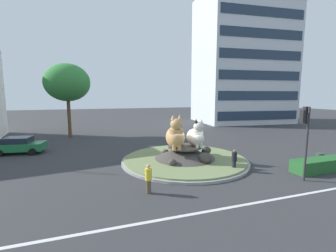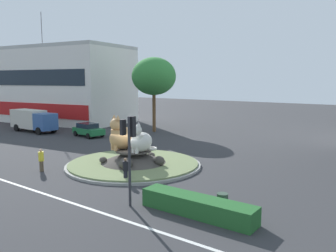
{
  "view_description": "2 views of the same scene",
  "coord_description": "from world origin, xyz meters",
  "px_view_note": "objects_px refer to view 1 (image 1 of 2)",
  "views": [
    {
      "loc": [
        -7.01,
        -16.69,
        5.32
      ],
      "look_at": [
        -1.07,
        1.08,
        2.82
      ],
      "focal_mm": 24.34,
      "sensor_mm": 36.0,
      "label": 1
    },
    {
      "loc": [
        17.26,
        -18.92,
        6.46
      ],
      "look_at": [
        1.79,
        1.98,
        2.99
      ],
      "focal_mm": 36.78,
      "sensor_mm": 36.0,
      "label": 2
    }
  ],
  "objects_px": {
    "cat_statue_white": "(196,136)",
    "pedestrian_black_shirt": "(234,160)",
    "office_tower": "(242,60)",
    "pedestrian_yellow_shirt": "(148,178)",
    "litter_bin": "(320,159)",
    "traffic_light_mast": "(305,127)",
    "broadleaf_tree_behind_island": "(67,83)",
    "cat_statue_calico": "(176,136)",
    "sedan_on_far_lane": "(20,145)"
  },
  "relations": [
    {
      "from": "cat_statue_white",
      "to": "pedestrian_black_shirt",
      "type": "xyz_separation_m",
      "value": [
        1.49,
        -3.17,
        -1.25
      ]
    },
    {
      "from": "office_tower",
      "to": "pedestrian_yellow_shirt",
      "type": "bearing_deg",
      "value": -127.32
    },
    {
      "from": "litter_bin",
      "to": "traffic_light_mast",
      "type": "bearing_deg",
      "value": -153.63
    },
    {
      "from": "cat_statue_white",
      "to": "office_tower",
      "type": "height_order",
      "value": "office_tower"
    },
    {
      "from": "traffic_light_mast",
      "to": "broadleaf_tree_behind_island",
      "type": "relative_size",
      "value": 0.5
    },
    {
      "from": "cat_statue_white",
      "to": "cat_statue_calico",
      "type": "bearing_deg",
      "value": -88.49
    },
    {
      "from": "cat_statue_calico",
      "to": "litter_bin",
      "type": "xyz_separation_m",
      "value": [
        10.56,
        -3.85,
        -1.77
      ]
    },
    {
      "from": "pedestrian_yellow_shirt",
      "to": "sedan_on_far_lane",
      "type": "distance_m",
      "value": 15.31
    },
    {
      "from": "pedestrian_yellow_shirt",
      "to": "pedestrian_black_shirt",
      "type": "xyz_separation_m",
      "value": [
        6.62,
        1.69,
        -0.03
      ]
    },
    {
      "from": "broadleaf_tree_behind_island",
      "to": "litter_bin",
      "type": "height_order",
      "value": "broadleaf_tree_behind_island"
    },
    {
      "from": "cat_statue_calico",
      "to": "cat_statue_white",
      "type": "height_order",
      "value": "cat_statue_calico"
    },
    {
      "from": "office_tower",
      "to": "litter_bin",
      "type": "relative_size",
      "value": 27.58
    },
    {
      "from": "broadleaf_tree_behind_island",
      "to": "litter_bin",
      "type": "distance_m",
      "value": 27.83
    },
    {
      "from": "cat_statue_white",
      "to": "pedestrian_yellow_shirt",
      "type": "height_order",
      "value": "cat_statue_white"
    },
    {
      "from": "traffic_light_mast",
      "to": "pedestrian_black_shirt",
      "type": "height_order",
      "value": "traffic_light_mast"
    },
    {
      "from": "office_tower",
      "to": "litter_bin",
      "type": "bearing_deg",
      "value": -108.75
    },
    {
      "from": "pedestrian_black_shirt",
      "to": "litter_bin",
      "type": "height_order",
      "value": "pedestrian_black_shirt"
    },
    {
      "from": "sedan_on_far_lane",
      "to": "litter_bin",
      "type": "bearing_deg",
      "value": -17.81
    },
    {
      "from": "pedestrian_yellow_shirt",
      "to": "traffic_light_mast",
      "type": "bearing_deg",
      "value": 6.33
    },
    {
      "from": "litter_bin",
      "to": "broadleaf_tree_behind_island",
      "type": "bearing_deg",
      "value": 135.99
    },
    {
      "from": "office_tower",
      "to": "broadleaf_tree_behind_island",
      "type": "xyz_separation_m",
      "value": [
        -31.81,
        -8.51,
        -5.48
      ]
    },
    {
      "from": "office_tower",
      "to": "pedestrian_yellow_shirt",
      "type": "relative_size",
      "value": 15.21
    },
    {
      "from": "broadleaf_tree_behind_island",
      "to": "litter_bin",
      "type": "relative_size",
      "value": 10.33
    },
    {
      "from": "cat_statue_white",
      "to": "traffic_light_mast",
      "type": "xyz_separation_m",
      "value": [
        4.52,
        -6.02,
        1.34
      ]
    },
    {
      "from": "broadleaf_tree_behind_island",
      "to": "pedestrian_black_shirt",
      "type": "height_order",
      "value": "broadleaf_tree_behind_island"
    },
    {
      "from": "cat_statue_calico",
      "to": "sedan_on_far_lane",
      "type": "height_order",
      "value": "cat_statue_calico"
    },
    {
      "from": "cat_statue_calico",
      "to": "broadleaf_tree_behind_island",
      "type": "distance_m",
      "value": 18.03
    },
    {
      "from": "cat_statue_calico",
      "to": "traffic_light_mast",
      "type": "xyz_separation_m",
      "value": [
        6.32,
        -5.96,
        1.2
      ]
    },
    {
      "from": "pedestrian_yellow_shirt",
      "to": "broadleaf_tree_behind_island",
      "type": "bearing_deg",
      "value": 118.93
    },
    {
      "from": "cat_statue_calico",
      "to": "traffic_light_mast",
      "type": "bearing_deg",
      "value": 58.47
    },
    {
      "from": "pedestrian_yellow_shirt",
      "to": "pedestrian_black_shirt",
      "type": "distance_m",
      "value": 6.83
    },
    {
      "from": "office_tower",
      "to": "broadleaf_tree_behind_island",
      "type": "relative_size",
      "value": 2.67
    },
    {
      "from": "sedan_on_far_lane",
      "to": "office_tower",
      "type": "bearing_deg",
      "value": 32.47
    },
    {
      "from": "traffic_light_mast",
      "to": "sedan_on_far_lane",
      "type": "distance_m",
      "value": 23.3
    },
    {
      "from": "pedestrian_black_shirt",
      "to": "cat_statue_calico",
      "type": "bearing_deg",
      "value": 57.49
    },
    {
      "from": "cat_statue_white",
      "to": "traffic_light_mast",
      "type": "bearing_deg",
      "value": 36.3
    },
    {
      "from": "cat_statue_white",
      "to": "sedan_on_far_lane",
      "type": "height_order",
      "value": "cat_statue_white"
    },
    {
      "from": "cat_statue_calico",
      "to": "litter_bin",
      "type": "bearing_deg",
      "value": 81.76
    },
    {
      "from": "broadleaf_tree_behind_island",
      "to": "traffic_light_mast",
      "type": "bearing_deg",
      "value": -53.95
    },
    {
      "from": "broadleaf_tree_behind_island",
      "to": "pedestrian_yellow_shirt",
      "type": "height_order",
      "value": "broadleaf_tree_behind_island"
    },
    {
      "from": "cat_statue_calico",
      "to": "sedan_on_far_lane",
      "type": "relative_size",
      "value": 0.65
    },
    {
      "from": "office_tower",
      "to": "sedan_on_far_lane",
      "type": "distance_m",
      "value": 40.65
    },
    {
      "from": "cat_statue_white",
      "to": "litter_bin",
      "type": "height_order",
      "value": "cat_statue_white"
    },
    {
      "from": "cat_statue_calico",
      "to": "cat_statue_white",
      "type": "distance_m",
      "value": 1.8
    },
    {
      "from": "pedestrian_yellow_shirt",
      "to": "litter_bin",
      "type": "distance_m",
      "value": 13.94
    },
    {
      "from": "traffic_light_mast",
      "to": "litter_bin",
      "type": "xyz_separation_m",
      "value": [
        4.25,
        2.11,
        -2.97
      ]
    },
    {
      "from": "cat_statue_white",
      "to": "sedan_on_far_lane",
      "type": "relative_size",
      "value": 0.53
    },
    {
      "from": "office_tower",
      "to": "broadleaf_tree_behind_island",
      "type": "height_order",
      "value": "office_tower"
    },
    {
      "from": "cat_statue_calico",
      "to": "broadleaf_tree_behind_island",
      "type": "bearing_deg",
      "value": -137.44
    },
    {
      "from": "litter_bin",
      "to": "cat_statue_white",
      "type": "bearing_deg",
      "value": 155.93
    }
  ]
}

